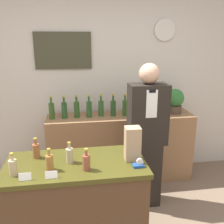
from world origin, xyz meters
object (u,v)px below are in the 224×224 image
at_px(potted_plant, 175,100).
at_px(paper_bag, 132,144).
at_px(shopkeeper, 147,138).
at_px(tape_dispenser, 139,164).

bearing_deg(potted_plant, paper_bag, -125.45).
height_order(shopkeeper, paper_bag, shopkeeper).
height_order(paper_bag, tape_dispenser, paper_bag).
bearing_deg(paper_bag, shopkeeper, 63.48).
bearing_deg(tape_dispenser, shopkeeper, 69.12).
height_order(potted_plant, tape_dispenser, potted_plant).
height_order(shopkeeper, potted_plant, shopkeeper).
bearing_deg(shopkeeper, paper_bag, -116.52).
distance_m(potted_plant, paper_bag, 1.52).
relative_size(shopkeeper, paper_bag, 5.72).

